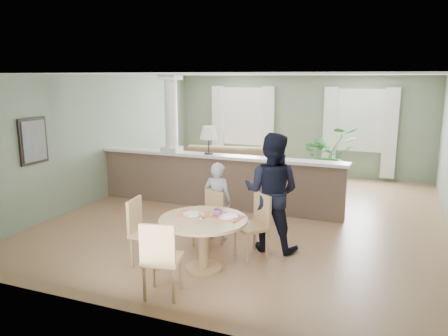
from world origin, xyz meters
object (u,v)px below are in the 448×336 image
at_px(chair_far_man, 255,222).
at_px(chair_side, 143,229).
at_px(sofa, 230,168).
at_px(child_person, 218,201).
at_px(chair_far_boy, 210,216).
at_px(dining_table, 204,229).
at_px(man_person, 271,192).
at_px(houseplant, 327,156).
at_px(chair_near, 161,256).

relative_size(chair_far_man, chair_side, 0.98).
height_order(sofa, chair_side, chair_side).
relative_size(chair_side, child_person, 0.74).
xyz_separation_m(chair_far_boy, chair_side, (-0.60, -1.04, 0.06)).
height_order(dining_table, man_person, man_person).
relative_size(dining_table, man_person, 0.67).
bearing_deg(chair_far_man, man_person, 107.74).
distance_m(dining_table, man_person, 1.30).
distance_m(houseplant, dining_table, 5.63).
relative_size(chair_far_boy, chair_side, 0.89).
height_order(houseplant, chair_side, houseplant).
xyz_separation_m(houseplant, man_person, (-0.19, -4.49, 0.18)).
bearing_deg(chair_far_man, sofa, 154.78).
xyz_separation_m(sofa, chair_far_man, (1.88, -3.90, 0.06)).
relative_size(houseplant, chair_far_man, 1.56).
bearing_deg(child_person, chair_far_boy, 87.63).
relative_size(houseplant, dining_table, 1.21).
bearing_deg(sofa, chair_near, -87.08).
xyz_separation_m(sofa, chair_near, (1.21, -5.57, 0.08)).
bearing_deg(man_person, chair_far_man, 70.93).
bearing_deg(sofa, child_person, -81.95).
height_order(chair_far_man, child_person, child_person).
xyz_separation_m(chair_far_man, child_person, (-0.80, 0.45, 0.12)).
distance_m(chair_far_boy, chair_far_man, 0.83).
distance_m(chair_far_man, child_person, 0.93).
relative_size(chair_near, child_person, 0.76).
bearing_deg(man_person, chair_side, 40.63).
bearing_deg(child_person, dining_table, 103.16).
distance_m(sofa, chair_near, 5.70).
xyz_separation_m(sofa, chair_far_boy, (1.07, -3.73, 0.02)).
bearing_deg(child_person, chair_far_man, 150.43).
bearing_deg(chair_far_boy, man_person, 28.44).
xyz_separation_m(houseplant, dining_table, (-0.86, -5.56, -0.15)).
height_order(chair_far_man, chair_near, chair_near).
distance_m(sofa, man_person, 4.11).
xyz_separation_m(sofa, child_person, (1.08, -3.45, 0.19)).
bearing_deg(chair_near, chair_side, -59.97).
bearing_deg(man_person, houseplant, -90.17).
height_order(houseplant, child_person, houseplant).
bearing_deg(chair_far_man, dining_table, -87.69).
height_order(dining_table, chair_near, chair_near).
relative_size(child_person, man_person, 0.71).
bearing_deg(houseplant, chair_far_boy, -103.68).
height_order(chair_far_boy, chair_near, chair_near).
height_order(houseplant, chair_far_man, houseplant).
xyz_separation_m(sofa, chair_side, (0.47, -4.78, 0.07)).
relative_size(houseplant, chair_far_boy, 1.72).
distance_m(houseplant, man_person, 4.50).
height_order(sofa, man_person, man_person).
height_order(chair_near, chair_side, chair_near).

